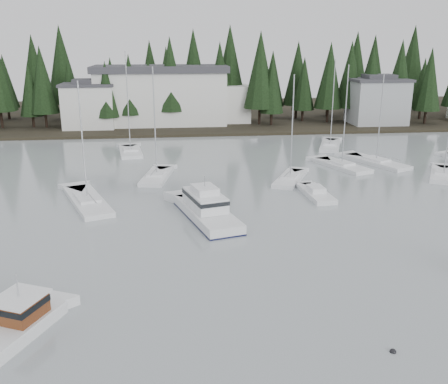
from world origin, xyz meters
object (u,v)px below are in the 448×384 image
object	(u,v)px
house_west	(89,105)
sailboat_1	(131,153)
house_east_a	(377,100)
cabin_cruiser_center	(206,211)
lobster_boat_brown	(6,333)
runabout_1	(316,194)
sailboat_7	(443,176)
sailboat_12	(376,163)
sailboat_10	(342,167)
sailboat_5	(330,146)
sailboat_3	(290,180)
sailboat_4	(157,178)
sailboat_11	(88,203)
harbor_inn	(172,96)

from	to	relation	value
house_west	sailboat_1	xyz separation A→B (m)	(8.62, -21.01, -4.57)
house_east_a	cabin_cruiser_center	bearing A→B (deg)	-126.64
lobster_boat_brown	runabout_1	size ratio (longest dim) A/B	1.20
sailboat_7	runabout_1	distance (m)	18.55
sailboat_7	sailboat_12	distance (m)	9.08
sailboat_10	sailboat_1	bearing A→B (deg)	46.14
house_east_a	sailboat_10	bearing A→B (deg)	-119.02
sailboat_1	runabout_1	bearing A→B (deg)	-145.75
sailboat_5	sailboat_10	size ratio (longest dim) A/B	1.02
lobster_boat_brown	sailboat_1	bearing A→B (deg)	20.57
sailboat_7	runabout_1	xyz separation A→B (m)	(-17.57, -5.96, 0.07)
sailboat_3	runabout_1	size ratio (longest dim) A/B	1.81
sailboat_3	sailboat_10	bearing A→B (deg)	-28.94
house_east_a	cabin_cruiser_center	world-z (taller)	house_east_a
house_west	cabin_cruiser_center	size ratio (longest dim) A/B	0.86
sailboat_5	sailboat_7	world-z (taller)	sailboat_5
house_east_a	sailboat_1	world-z (taller)	sailboat_1
house_west	sailboat_1	distance (m)	23.16
sailboat_1	sailboat_12	world-z (taller)	sailboat_1
sailboat_4	sailboat_7	bearing A→B (deg)	-84.17
sailboat_3	cabin_cruiser_center	bearing A→B (deg)	164.31
house_east_a	cabin_cruiser_center	distance (m)	61.26
sailboat_4	sailboat_7	xyz separation A→B (m)	(34.41, -2.93, -0.02)
sailboat_10	sailboat_11	world-z (taller)	sailboat_10
sailboat_3	runabout_1	bearing A→B (deg)	-141.45
sailboat_3	sailboat_5	xyz separation A→B (m)	(10.79, 18.59, -0.01)
cabin_cruiser_center	runabout_1	distance (m)	13.30
sailboat_5	sailboat_12	distance (m)	11.78
sailboat_10	sailboat_12	bearing A→B (deg)	-95.11
lobster_boat_brown	runabout_1	world-z (taller)	lobster_boat_brown
house_west	house_east_a	distance (m)	54.01
sailboat_10	house_west	bearing A→B (deg)	26.99
house_west	lobster_boat_brown	bearing A→B (deg)	-85.68
sailboat_3	sailboat_5	size ratio (longest dim) A/B	0.93
house_east_a	sailboat_7	size ratio (longest dim) A/B	0.93
sailboat_10	runabout_1	world-z (taller)	sailboat_10
sailboat_3	sailboat_5	distance (m)	21.50
lobster_boat_brown	cabin_cruiser_center	xyz separation A→B (m)	(12.35, 18.51, 0.23)
cabin_cruiser_center	sailboat_4	world-z (taller)	sailboat_4
lobster_boat_brown	harbor_inn	bearing A→B (deg)	16.89
cabin_cruiser_center	sailboat_4	size ratio (longest dim) A/B	0.82
house_west	harbor_inn	distance (m)	15.45
lobster_boat_brown	sailboat_5	world-z (taller)	sailboat_5
runabout_1	lobster_boat_brown	bearing A→B (deg)	131.23
sailboat_5	sailboat_7	xyz separation A→B (m)	(8.07, -18.76, -0.01)
lobster_boat_brown	house_east_a	bearing A→B (deg)	-11.16
cabin_cruiser_center	sailboat_10	size ratio (longest dim) A/B	0.82
sailboat_4	sailboat_10	bearing A→B (deg)	-72.49
house_east_a	harbor_inn	bearing A→B (deg)	173.64
house_east_a	sailboat_3	xyz separation A→B (m)	(-25.73, -37.25, -4.82)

